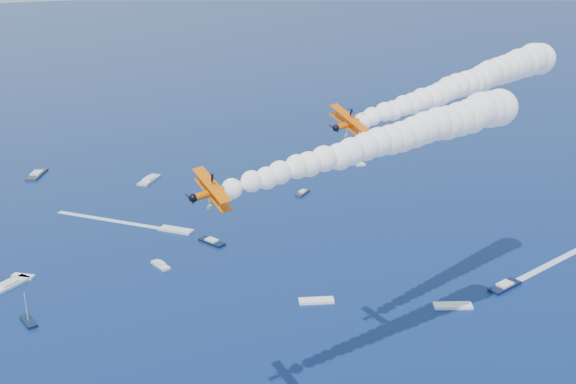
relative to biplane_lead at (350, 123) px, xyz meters
name	(u,v)px	position (x,y,z in m)	size (l,w,h in m)	color
biplane_lead	(350,123)	(0.00, 0.00, 0.00)	(7.08, 7.94, 4.79)	#E05904
biplane_trail	(215,192)	(-27.24, -9.45, -4.29)	(7.48, 8.39, 5.06)	#DF6004
smoke_trail_lead	(462,85)	(29.36, 7.48, 2.31)	(59.67, 20.24, 11.38)	white
smoke_trail_trail	(383,142)	(2.84, -5.75, -1.98)	(60.95, 13.43, 11.38)	white
spectator_boats	(101,257)	(-27.76, 83.58, -54.45)	(212.40, 170.94, 0.70)	#0E1533
boat_wakes	(317,239)	(32.27, 68.00, -54.77)	(136.14, 104.22, 0.04)	white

